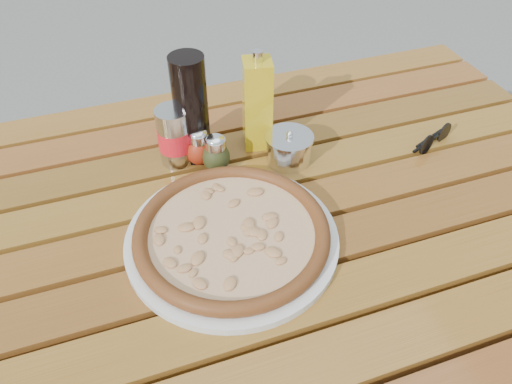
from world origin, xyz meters
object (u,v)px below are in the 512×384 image
object	(u,v)px
pepper_shaker	(199,147)
olive_oil_cruet	(257,104)
plate	(232,239)
dark_bottle	(191,110)
parmesan_tin	(289,148)
table	(259,239)
oregano_shaker	(216,154)
soda_can	(175,137)
sunglasses	(434,139)
pizza	(232,233)

from	to	relation	value
pepper_shaker	olive_oil_cruet	xyz separation A→B (m)	(0.13, 0.02, 0.06)
olive_oil_cruet	plate	bearing A→B (deg)	-118.09
dark_bottle	parmesan_tin	size ratio (longest dim) A/B	2.12
table	pepper_shaker	size ratio (longest dim) A/B	17.07
pepper_shaker	oregano_shaker	xyz separation A→B (m)	(0.03, -0.03, 0.00)
table	soda_can	size ratio (longest dim) A/B	11.67
table	plate	xyz separation A→B (m)	(-0.07, -0.05, 0.08)
table	sunglasses	bearing A→B (deg)	9.25
oregano_shaker	plate	bearing A→B (deg)	-98.32
soda_can	olive_oil_cruet	xyz separation A→B (m)	(0.17, 0.00, 0.04)
soda_can	parmesan_tin	world-z (taller)	soda_can
pizza	soda_can	bearing A→B (deg)	98.96
dark_bottle	sunglasses	xyz separation A→B (m)	(0.48, -0.13, -0.09)
dark_bottle	table	bearing A→B (deg)	-70.57
parmesan_tin	olive_oil_cruet	bearing A→B (deg)	119.19
oregano_shaker	sunglasses	bearing A→B (deg)	-9.32
oregano_shaker	table	bearing A→B (deg)	-73.97
pizza	oregano_shaker	xyz separation A→B (m)	(0.03, 0.19, 0.02)
pizza	dark_bottle	size ratio (longest dim) A/B	2.05
pepper_shaker	dark_bottle	bearing A→B (deg)	97.65
table	plate	size ratio (longest dim) A/B	3.89
pepper_shaker	oregano_shaker	size ratio (longest dim) A/B	1.00
sunglasses	olive_oil_cruet	bearing A→B (deg)	137.65
table	sunglasses	world-z (taller)	sunglasses
plate	pizza	bearing A→B (deg)	0.00
dark_bottle	oregano_shaker	bearing A→B (deg)	-62.75
table	pizza	bearing A→B (deg)	-142.01
table	parmesan_tin	xyz separation A→B (m)	(0.10, 0.12, 0.11)
dark_bottle	parmesan_tin	world-z (taller)	dark_bottle
oregano_shaker	soda_can	distance (m)	0.09
dark_bottle	olive_oil_cruet	distance (m)	0.13
soda_can	oregano_shaker	bearing A→B (deg)	-38.05
pizza	olive_oil_cruet	world-z (taller)	olive_oil_cruet
plate	sunglasses	xyz separation A→B (m)	(0.48, 0.12, 0.01)
table	olive_oil_cruet	bearing A→B (deg)	71.92
oregano_shaker	parmesan_tin	xyz separation A→B (m)	(0.14, -0.02, -0.01)
table	oregano_shaker	xyz separation A→B (m)	(-0.04, 0.14, 0.11)
olive_oil_cruet	table	bearing A→B (deg)	-108.08
table	dark_bottle	bearing A→B (deg)	109.43
soda_can	olive_oil_cruet	distance (m)	0.17
dark_bottle	parmesan_tin	xyz separation A→B (m)	(0.17, -0.08, -0.08)
plate	dark_bottle	bearing A→B (deg)	90.17
olive_oil_cruet	soda_can	bearing A→B (deg)	-179.92
oregano_shaker	parmesan_tin	size ratio (longest dim) A/B	0.79
pepper_shaker	olive_oil_cruet	bearing A→B (deg)	9.44
pizza	table	bearing A→B (deg)	37.99
olive_oil_cruet	dark_bottle	bearing A→B (deg)	178.44
olive_oil_cruet	parmesan_tin	size ratio (longest dim) A/B	2.02
pizza	pepper_shaker	world-z (taller)	pepper_shaker
parmesan_tin	sunglasses	distance (m)	0.31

